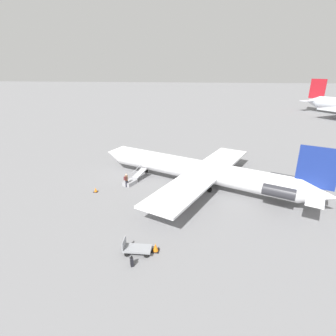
{
  "coord_description": "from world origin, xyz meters",
  "views": [
    {
      "loc": [
        -0.93,
        30.61,
        13.59
      ],
      "look_at": [
        3.6,
        -0.62,
        1.81
      ],
      "focal_mm": 28.0,
      "sensor_mm": 36.0,
      "label": 1
    }
  ],
  "objects_px": {
    "boarding_stairs": "(132,181)",
    "passenger": "(126,179)",
    "suitcase": "(132,262)",
    "airplane_main": "(203,171)",
    "luggage_cart": "(136,248)"
  },
  "relations": [
    {
      "from": "boarding_stairs",
      "to": "suitcase",
      "type": "height_order",
      "value": "boarding_stairs"
    },
    {
      "from": "passenger",
      "to": "luggage_cart",
      "type": "xyz_separation_m",
      "value": [
        -4.38,
        12.11,
        -0.54
      ]
    },
    {
      "from": "airplane_main",
      "to": "suitcase",
      "type": "distance_m",
      "value": 15.96
    },
    {
      "from": "luggage_cart",
      "to": "suitcase",
      "type": "bearing_deg",
      "value": 89.77
    },
    {
      "from": "airplane_main",
      "to": "luggage_cart",
      "type": "bearing_deg",
      "value": 93.15
    },
    {
      "from": "airplane_main",
      "to": "suitcase",
      "type": "height_order",
      "value": "airplane_main"
    },
    {
      "from": "airplane_main",
      "to": "passenger",
      "type": "bearing_deg",
      "value": 32.56
    },
    {
      "from": "luggage_cart",
      "to": "suitcase",
      "type": "relative_size",
      "value": 2.56
    },
    {
      "from": "boarding_stairs",
      "to": "passenger",
      "type": "bearing_deg",
      "value": -174.29
    },
    {
      "from": "airplane_main",
      "to": "passenger",
      "type": "relative_size",
      "value": 16.44
    },
    {
      "from": "passenger",
      "to": "suitcase",
      "type": "relative_size",
      "value": 1.98
    },
    {
      "from": "airplane_main",
      "to": "boarding_stairs",
      "type": "xyz_separation_m",
      "value": [
        8.92,
        0.4,
        -1.66
      ]
    },
    {
      "from": "boarding_stairs",
      "to": "suitcase",
      "type": "relative_size",
      "value": 4.65
    },
    {
      "from": "suitcase",
      "to": "boarding_stairs",
      "type": "bearing_deg",
      "value": -74.48
    },
    {
      "from": "boarding_stairs",
      "to": "airplane_main",
      "type": "bearing_deg",
      "value": -64.57
    }
  ]
}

